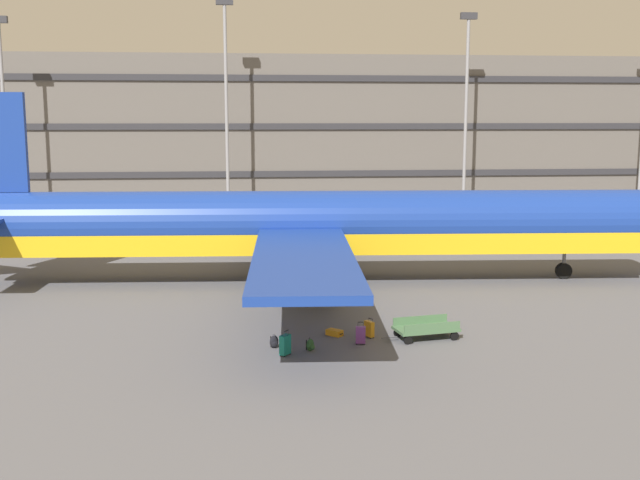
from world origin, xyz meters
name	(u,v)px	position (x,y,z in m)	size (l,w,h in m)	color
ground_plane	(226,282)	(0.00, 0.00, 0.00)	(600.00, 600.00, 0.00)	#5B5B60
terminal_structure	(235,126)	(0.00, 54.29, 8.13)	(169.01, 17.40, 16.27)	#605B56
airliner	(310,226)	(4.76, -0.23, 3.13)	(43.05, 34.96, 10.48)	navy
light_mast_left	(3,96)	(-23.52, 40.10, 11.30)	(1.80, 0.50, 19.30)	gray
light_mast_center_left	(226,86)	(-0.73, 40.10, 12.38)	(1.80, 0.50, 21.39)	gray
light_mast_center_right	(467,93)	(25.27, 40.10, 11.79)	(1.80, 0.50, 20.25)	gray
suitcase_scuffed	(334,333)	(4.85, -11.27, 0.13)	(0.76, 0.75, 0.25)	orange
suitcase_navy	(361,335)	(5.76, -12.63, 0.40)	(0.42, 0.27, 0.92)	#72388C
suitcase_small	(285,345)	(2.62, -13.81, 0.44)	(0.49, 0.53, 1.01)	#147266
suitcase_black	(369,329)	(6.26, -11.70, 0.37)	(0.41, 0.51, 0.81)	orange
backpack_laid_flat	(310,345)	(3.65, -13.35, 0.24)	(0.43, 0.44, 0.55)	#264C26
backpack_upright	(274,342)	(2.23, -12.82, 0.25)	(0.42, 0.33, 0.57)	black
baggage_cart	(426,329)	(8.60, -12.09, 0.43)	(3.37, 1.75, 0.82)	#4C724C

